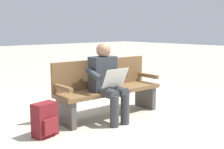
# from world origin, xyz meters

# --- Properties ---
(ground_plane) EXTENTS (40.00, 40.00, 0.00)m
(ground_plane) POSITION_xyz_m (0.00, 0.00, 0.00)
(ground_plane) COLOR #B7AD99
(bench_near) EXTENTS (1.82, 0.57, 0.90)m
(bench_near) POSITION_xyz_m (-0.00, -0.07, 0.46)
(bench_near) COLOR brown
(bench_near) RESTS_ON ground
(person_seated) EXTENTS (0.59, 0.59, 1.18)m
(person_seated) POSITION_xyz_m (0.19, 0.15, 0.63)
(person_seated) COLOR #33383D
(person_seated) RESTS_ON ground
(backpack) EXTENTS (0.34, 0.27, 0.44)m
(backpack) POSITION_xyz_m (1.21, 0.10, 0.22)
(backpack) COLOR maroon
(backpack) RESTS_ON ground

